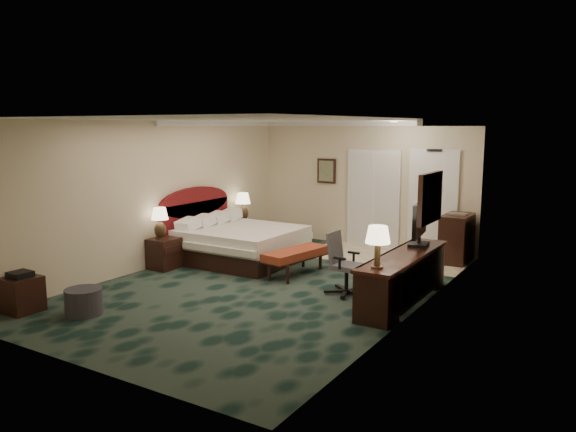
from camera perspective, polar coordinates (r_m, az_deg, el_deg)
The scene contains 26 objects.
floor at distance 9.37m, azimuth -1.89°, elevation -6.99°, with size 5.00×7.50×0.00m, color black.
ceiling at distance 9.00m, azimuth -1.98°, elevation 9.75°, with size 5.00×7.50×0.00m, color silver.
wall_back at distance 12.37m, azimuth 7.71°, elevation 3.24°, with size 5.00×0.00×2.70m, color beige.
wall_front at distance 6.35m, azimuth -20.95°, elevation -2.85°, with size 5.00×0.00×2.70m, color beige.
wall_left at distance 10.66m, azimuth -13.22°, elevation 2.15°, with size 0.00×7.50×2.70m, color beige.
wall_right at distance 8.00m, azimuth 13.18°, elevation -0.11°, with size 0.00×7.50×2.70m, color beige.
crown_molding at distance 9.00m, azimuth -1.98°, elevation 9.44°, with size 5.00×7.50×0.10m, color white, non-canonical shape.
tile_patch at distance 11.47m, azimuth 9.96°, elevation -4.08°, with size 3.20×1.70×0.01m, color beige.
headboard at distance 11.44m, azimuth -9.37°, elevation -0.56°, with size 0.12×2.00×1.40m, color #440B0B, non-canonical shape.
entry_door at distance 11.84m, azimuth 14.49°, elevation 1.31°, with size 1.02×0.06×2.18m, color white.
closet_doors at distance 12.27m, azimuth 8.67°, elevation 1.76°, with size 1.20×0.06×2.10m, color silver.
wall_art at distance 12.70m, azimuth 3.93°, elevation 4.59°, with size 0.45×0.06×0.55m, color #446352.
wall_mirror at distance 8.55m, azimuth 14.25°, elevation 1.79°, with size 0.05×0.95×0.75m, color white.
bed at distance 10.93m, azimuth -4.69°, elevation -2.91°, with size 2.06×1.91×0.65m, color silver.
nightstand_near at distance 10.60m, azimuth -12.47°, elevation -3.73°, with size 0.45×0.52×0.56m, color black.
nightstand_far at distance 12.47m, azimuth -4.57°, elevation -1.69°, with size 0.42×0.48×0.53m, color black.
lamp_near at distance 10.46m, azimuth -12.87°, elevation -0.73°, with size 0.31×0.31×0.58m, color black, non-canonical shape.
lamp_far at distance 12.38m, azimuth -4.60°, elevation 0.92°, with size 0.33×0.33×0.62m, color black, non-canonical shape.
bed_bench at distance 9.91m, azimuth 0.81°, elevation -4.72°, with size 0.47×1.35×0.46m, color maroon.
ottoman at distance 8.40m, azimuth -20.04°, elevation -8.17°, with size 0.51×0.51×0.37m, color #27272C.
side_table at distance 8.83m, azimuth -25.44°, elevation -7.20°, with size 0.47×0.47×0.50m, color black.
desk at distance 8.56m, azimuth 11.65°, elevation -6.19°, with size 0.55×2.55×0.74m, color black.
tv at distance 9.00m, azimuth 13.21°, elevation -0.81°, with size 0.08×0.90×0.70m, color black.
desk_lamp at distance 7.50m, azimuth 9.09°, elevation -3.11°, with size 0.33×0.33×0.58m, color black, non-canonical shape.
desk_chair at distance 8.79m, azimuth 5.99°, elevation -4.85°, with size 0.56×0.53×0.97m, color #535457, non-canonical shape.
minibar at distance 11.26m, azimuth 16.77°, elevation -2.20°, with size 0.49×0.88×0.93m, color black.
Camera 1 is at (4.97, -7.51, 2.60)m, focal length 35.00 mm.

